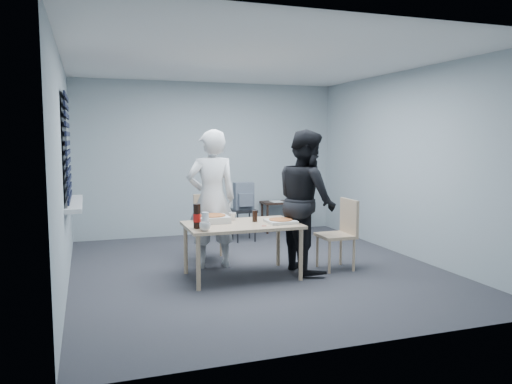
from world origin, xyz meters
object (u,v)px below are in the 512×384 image
object	(u,v)px
person_black	(306,201)
soda_bottle	(197,217)
dining_table	(242,229)
side_table	(284,206)
backpack	(244,196)
chair_far	(210,222)
person_white	(212,199)
mug_a	(205,227)
chair_right	(342,229)
stool	(244,216)
mug_b	(232,216)

from	to	relation	value
person_black	soda_bottle	world-z (taller)	person_black
dining_table	person_black	distance (m)	0.90
side_table	backpack	distance (m)	1.13
chair_far	person_white	size ratio (longest dim) A/B	0.50
mug_a	chair_right	bearing A→B (deg)	8.93
chair_far	stool	world-z (taller)	chair_far
chair_far	stool	distance (m)	1.27
dining_table	mug_b	world-z (taller)	mug_b
dining_table	mug_b	size ratio (longest dim) A/B	13.38
person_white	mug_a	xyz separation A→B (m)	(-0.30, -0.90, -0.19)
dining_table	mug_a	world-z (taller)	mug_a
mug_b	dining_table	bearing A→B (deg)	-81.69
dining_table	chair_far	distance (m)	1.04
stool	mug_b	size ratio (longest dim) A/B	5.15
stool	soda_bottle	bearing A→B (deg)	-119.67
backpack	mug_a	world-z (taller)	backpack
chair_far	person_white	world-z (taller)	person_white
person_black	side_table	distance (m)	2.68
backpack	mug_a	distance (m)	2.60
chair_right	mug_b	xyz separation A→B (m)	(-1.36, 0.31, 0.19)
side_table	stool	distance (m)	1.09
stool	mug_b	xyz separation A→B (m)	(-0.69, -1.74, 0.29)
chair_far	mug_b	distance (m)	0.78
chair_right	backpack	xyz separation A→B (m)	(-0.67, 2.03, 0.21)
backpack	soda_bottle	size ratio (longest dim) A/B	1.58
person_white	soda_bottle	distance (m)	0.80
dining_table	person_white	xyz separation A→B (m)	(-0.22, 0.58, 0.29)
person_white	backpack	xyz separation A→B (m)	(0.88, 1.42, -0.16)
backpack	mug_a	bearing A→B (deg)	-138.90
mug_a	mug_b	size ratio (longest dim) A/B	1.23
mug_b	stool	bearing A→B (deg)	68.22
chair_far	mug_b	size ratio (longest dim) A/B	8.90
person_black	stool	bearing A→B (deg)	5.74
person_white	soda_bottle	bearing A→B (deg)	64.16
stool	soda_bottle	world-z (taller)	soda_bottle
person_white	chair_right	bearing A→B (deg)	158.36
person_white	mug_b	size ratio (longest dim) A/B	17.70
chair_far	backpack	size ratio (longest dim) A/B	2.04
chair_right	person_black	distance (m)	0.60
person_white	side_table	distance (m)	2.73
chair_far	side_table	world-z (taller)	chair_far
stool	dining_table	bearing A→B (deg)	-108.02
person_white	stool	world-z (taller)	person_white
side_table	mug_a	xyz separation A→B (m)	(-2.11, -2.90, 0.24)
chair_far	mug_b	xyz separation A→B (m)	(0.10, -0.75, 0.19)
backpack	chair_far	bearing A→B (deg)	-151.19
side_table	stool	bearing A→B (deg)	-148.74
dining_table	chair_right	distance (m)	1.32
person_black	mug_a	xyz separation A→B (m)	(-1.37, -0.36, -0.19)
backpack	person_black	bearing A→B (deg)	-106.27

